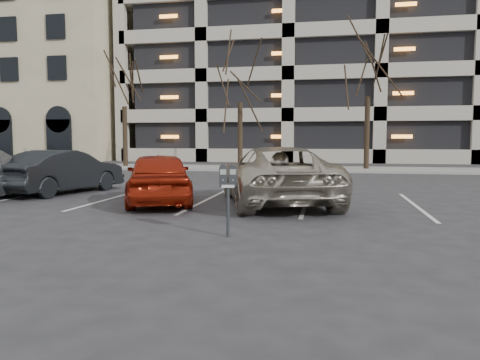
# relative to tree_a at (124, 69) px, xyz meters

# --- Properties ---
(ground) EXTENTS (140.00, 140.00, 0.00)m
(ground) POSITION_rel_tree_a_xyz_m (10.00, -16.00, -5.87)
(ground) COLOR #28282B
(ground) RESTS_ON ground
(sidewalk) EXTENTS (80.00, 4.00, 0.12)m
(sidewalk) POSITION_rel_tree_a_xyz_m (10.00, 0.00, -5.81)
(sidewalk) COLOR gray
(sidewalk) RESTS_ON ground
(stall_lines) EXTENTS (16.90, 5.20, 0.00)m
(stall_lines) POSITION_rel_tree_a_xyz_m (8.60, -13.70, -5.86)
(stall_lines) COLOR silver
(stall_lines) RESTS_ON ground
(parking_garage) EXTENTS (52.00, 20.00, 19.00)m
(parking_garage) POSITION_rel_tree_a_xyz_m (22.00, 17.84, 3.40)
(parking_garage) COLOR black
(parking_garage) RESTS_ON ground
(office_building) EXTENTS (26.00, 16.20, 15.00)m
(office_building) POSITION_rel_tree_a_xyz_m (-18.00, 13.92, 1.62)
(office_building) COLOR #9C9271
(office_building) RESTS_ON ground
(tree_a) EXTENTS (3.57, 3.57, 8.12)m
(tree_a) POSITION_rel_tree_a_xyz_m (0.00, 0.00, 0.00)
(tree_a) COLOR black
(tree_a) RESTS_ON ground
(tree_b) EXTENTS (3.70, 3.70, 8.42)m
(tree_b) POSITION_rel_tree_a_xyz_m (7.00, 0.00, 0.22)
(tree_b) COLOR black
(tree_b) RESTS_ON ground
(tree_c) EXTENTS (3.95, 3.95, 8.97)m
(tree_c) POSITION_rel_tree_a_xyz_m (14.00, 0.00, 0.62)
(tree_c) COLOR black
(tree_c) RESTS_ON ground
(parking_meter) EXTENTS (0.34, 0.19, 1.25)m
(parking_meter) POSITION_rel_tree_a_xyz_m (10.25, -18.33, -4.91)
(parking_meter) COLOR black
(parking_meter) RESTS_ON ground
(suv_silver) EXTENTS (4.01, 5.96, 1.52)m
(suv_silver) POSITION_rel_tree_a_xyz_m (10.61, -13.90, -5.11)
(suv_silver) COLOR #B6AE9B
(suv_silver) RESTS_ON ground
(car_red) EXTENTS (3.02, 4.41, 1.40)m
(car_red) POSITION_rel_tree_a_xyz_m (7.55, -14.54, -5.17)
(car_red) COLOR #9A200E
(car_red) RESTS_ON ground
(car_dark) EXTENTS (2.43, 4.40, 1.37)m
(car_dark) POSITION_rel_tree_a_xyz_m (3.71, -12.78, -5.18)
(car_dark) COLOR black
(car_dark) RESTS_ON ground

